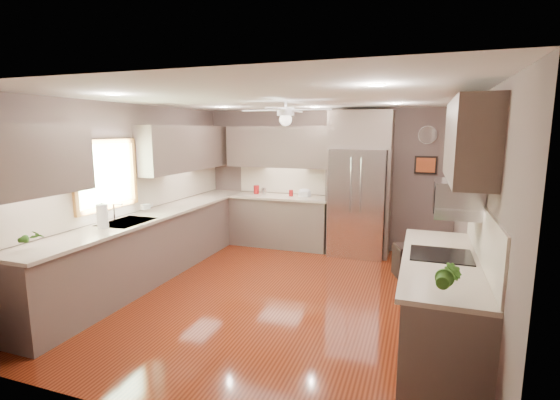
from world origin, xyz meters
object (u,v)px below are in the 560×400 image
Objects in this scene: canister_a at (256,190)px; paper_towel at (102,217)px; canister_b at (264,191)px; refrigerator at (359,186)px; soap_bottle at (146,206)px; potted_plant_left at (32,237)px; potted_plant_right at (449,277)px; microwave at (457,198)px; stool at (409,261)px; canister_d at (291,193)px; bowl at (304,195)px.

canister_a is 0.49× the size of paper_towel.
refrigerator reaches higher than canister_b.
potted_plant_left is at bearing -86.02° from soap_bottle.
potted_plant_right is 4.10m from refrigerator.
paper_towel reaches higher than potted_plant_left.
canister_b is at bearing 77.55° from potted_plant_left.
potted_plant_left is at bearing -123.38° from refrigerator.
canister_b is 0.38× the size of paper_towel.
microwave is 1.09× the size of stool.
potted_plant_left reaches higher than stool.
paper_towel is (0.12, -1.00, 0.05)m from soap_bottle.
canister_b is 0.25× the size of stool.
paper_towel reaches higher than canister_b.
canister_d is 2.44m from stool.
soap_bottle is at bearing -116.46° from canister_b.
potted_plant_right is at bearing 1.58° from potted_plant_left.
microwave reaches higher than paper_towel.
bowl is at bearing 2.36° from canister_d.
soap_bottle reaches higher than bowl.
canister_d is at bearing 53.25° from soap_bottle.
canister_b is 0.41× the size of potted_plant_right.
canister_b reaches higher than bowl.
canister_b is 0.53m from canister_d.
paper_towel is at bearing -106.55° from canister_b.
bowl is (0.25, 0.01, -0.03)m from canister_d.
canister_a is 3.23m from paper_towel.
refrigerator is at bearing 134.68° from stool.
refrigerator is (1.23, -0.04, 0.19)m from canister_d.
refrigerator reaches higher than potted_plant_right.
canister_b is at bearing 160.68° from stool.
refrigerator reaches higher than stool.
bowl is 3.52m from paper_towel.
stool is at bearing -19.32° from canister_b.
microwave is (3.08, -2.73, 0.47)m from canister_b.
canister_a reaches higher than stool.
potted_plant_right is 4.53m from bowl.
soap_bottle reaches higher than canister_b.
microwave reaches higher than soap_bottle.
potted_plant_left is (0.14, -1.97, 0.05)m from soap_bottle.
microwave is (1.33, -2.71, 0.29)m from refrigerator.
potted_plant_right is (3.15, -4.01, 0.07)m from canister_a.
canister_b is 0.74× the size of soap_bottle.
stool is at bearing 17.27° from soap_bottle.
canister_a is 0.95× the size of soap_bottle.
potted_plant_left reaches higher than canister_d.
soap_bottle is 2.76m from bowl.
potted_plant_left reaches higher than soap_bottle.
soap_bottle is (-0.85, -2.15, 0.01)m from canister_a.
refrigerator is 1.58m from stool.
soap_bottle reaches higher than canister_a.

